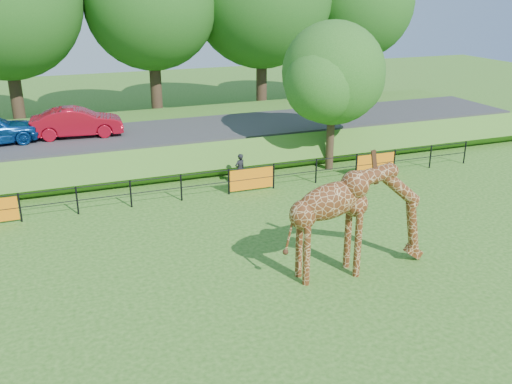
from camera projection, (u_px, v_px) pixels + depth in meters
ground at (252, 296)px, 15.88m from camera, size 90.00×90.00×0.00m
giraffe at (358, 220)px, 16.73m from camera, size 4.68×0.97×3.33m
perimeter_fence at (181, 188)px, 22.70m from camera, size 28.07×0.10×1.10m
embankment at (145, 140)px, 29.24m from camera, size 40.00×9.00×1.30m
road at (150, 133)px, 27.68m from camera, size 40.00×5.00×0.12m
car_red at (77, 122)px, 26.65m from camera, size 4.25×1.77×1.37m
visitor at (240, 169)px, 24.47m from camera, size 0.59×0.49×1.39m
tree_east at (335, 77)px, 25.43m from camera, size 5.40×4.71×6.76m
bg_tree_line at (149, 2)px, 33.33m from camera, size 37.30×8.80×11.82m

